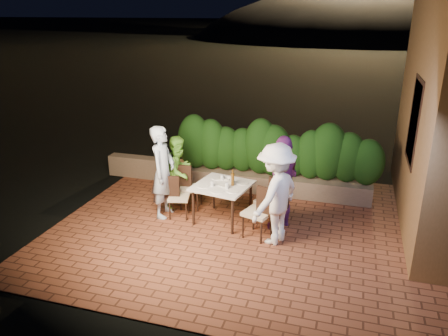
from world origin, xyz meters
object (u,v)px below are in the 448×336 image
at_px(chair_right_front, 258,211).
at_px(diner_white, 276,194).
at_px(diner_green, 179,171).
at_px(diner_purple, 283,183).
at_px(chair_left_front, 179,196).
at_px(diner_blue, 163,172).
at_px(chair_left_back, 191,187).
at_px(parapet_lamp, 174,158).
at_px(beer_bottle, 233,178).
at_px(chair_right_back, 270,200).
at_px(dining_table, 222,203).
at_px(bowl, 227,178).

xyz_separation_m(chair_right_front, diner_white, (0.32, -0.08, 0.41)).
relative_size(diner_green, diner_purple, 0.83).
xyz_separation_m(chair_left_front, diner_blue, (-0.30, -0.02, 0.49)).
height_order(chair_left_front, chair_left_back, chair_left_back).
bearing_deg(diner_white, diner_blue, -78.13).
relative_size(chair_left_back, diner_white, 0.51).
distance_m(chair_left_front, parapet_lamp, 1.96).
bearing_deg(beer_bottle, chair_right_front, -37.07).
xyz_separation_m(chair_left_back, diner_green, (-0.27, 0.06, 0.29)).
xyz_separation_m(chair_left_back, diner_purple, (1.94, -0.33, 0.44)).
height_order(chair_right_back, diner_white, diner_white).
xyz_separation_m(dining_table, chair_right_back, (0.89, 0.13, 0.11)).
relative_size(bowl, chair_right_front, 0.17).
distance_m(beer_bottle, chair_left_back, 1.15).
bearing_deg(bowl, diner_white, -35.55).
relative_size(chair_left_front, chair_right_front, 0.86).
bearing_deg(chair_left_back, chair_right_front, -34.56).
distance_m(diner_blue, diner_purple, 2.32).
distance_m(beer_bottle, bowl, 0.35).
xyz_separation_m(beer_bottle, parapet_lamp, (-1.91, 1.67, -0.34)).
xyz_separation_m(chair_right_back, diner_green, (-1.96, 0.32, 0.26)).
relative_size(chair_left_back, parapet_lamp, 6.53).
relative_size(chair_right_back, diner_green, 0.65).
height_order(bowl, chair_right_back, chair_right_back).
height_order(dining_table, diner_green, diner_green).
height_order(diner_green, diner_white, diner_white).
xyz_separation_m(diner_green, diner_purple, (2.21, -0.39, 0.15)).
bearing_deg(diner_green, beer_bottle, -95.59).
height_order(beer_bottle, diner_purple, diner_purple).
distance_m(chair_left_front, chair_right_back, 1.77).
bearing_deg(diner_green, chair_right_front, -102.09).
distance_m(chair_right_back, diner_purple, 0.49).
xyz_separation_m(chair_right_front, chair_right_back, (0.11, 0.56, -0.01)).
bearing_deg(parapet_lamp, chair_left_front, -64.37).
bearing_deg(diner_purple, parapet_lamp, -106.02).
xyz_separation_m(bowl, diner_purple, (1.14, -0.22, 0.13)).
distance_m(chair_right_back, diner_blue, 2.12).
relative_size(beer_bottle, chair_right_back, 0.32).
bearing_deg(chair_left_front, diner_purple, -9.97).
height_order(bowl, diner_purple, diner_purple).
bearing_deg(parapet_lamp, chair_right_front, -40.25).
bearing_deg(beer_bottle, chair_left_back, 159.41).
distance_m(chair_right_front, chair_right_back, 0.57).
bearing_deg(diner_green, parapet_lamp, 40.75).
bearing_deg(diner_blue, chair_left_back, -38.88).
relative_size(dining_table, chair_right_back, 1.03).
xyz_separation_m(dining_table, chair_right_front, (0.78, -0.43, 0.12)).
xyz_separation_m(chair_right_back, parapet_lamp, (-2.61, 1.56, 0.09)).
distance_m(chair_right_front, diner_green, 2.07).
distance_m(dining_table, diner_purple, 1.25).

